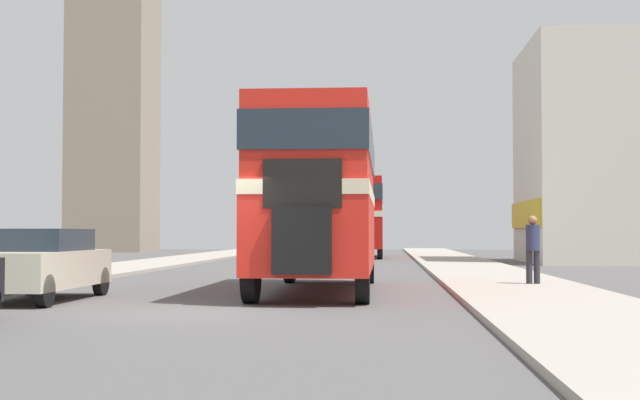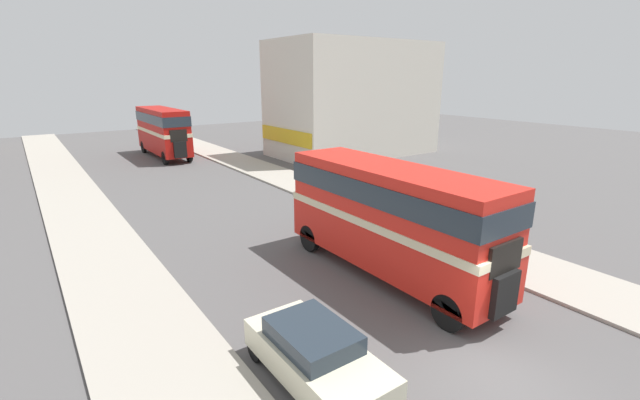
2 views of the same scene
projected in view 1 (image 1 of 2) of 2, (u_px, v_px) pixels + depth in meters
ground_plane at (191, 312)px, 15.90m from camera, size 120.00×120.00×0.00m
sidewalk_right at (575, 311)px, 15.42m from camera, size 3.50×120.00×0.12m
double_decker_bus at (320, 188)px, 21.66m from camera, size 2.56×9.61×4.22m
bus_distant at (362, 212)px, 51.55m from camera, size 2.40×9.39×4.46m
car_parked_mid at (38, 263)px, 18.67m from camera, size 1.83×4.27×1.51m
pedestrian_walking at (533, 245)px, 22.80m from camera, size 0.35×0.35×1.74m
church_tower at (115, 4)px, 68.29m from camera, size 6.10×6.10×37.21m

